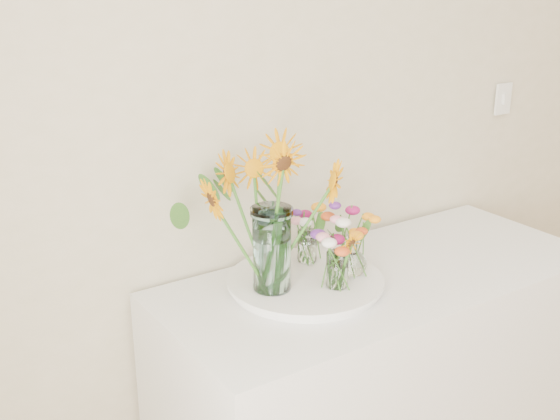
% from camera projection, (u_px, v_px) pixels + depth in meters
% --- Properties ---
extents(counter, '(1.40, 0.60, 0.90)m').
position_uv_depth(counter, '(377.00, 399.00, 2.29)').
color(counter, white).
rests_on(counter, ground_plane).
extents(tray, '(0.43, 0.43, 0.02)m').
position_uv_depth(tray, '(305.00, 284.00, 2.04)').
color(tray, white).
rests_on(tray, counter).
extents(mason_jar, '(0.13, 0.13, 0.25)m').
position_uv_depth(mason_jar, '(272.00, 249.00, 1.93)').
color(mason_jar, '#B9E6EC').
rests_on(mason_jar, tray).
extents(sunflower_bouquet, '(0.70, 0.70, 0.46)m').
position_uv_depth(sunflower_bouquet, '(272.00, 214.00, 1.90)').
color(sunflower_bouquet, orange).
rests_on(sunflower_bouquet, tray).
extents(small_vase_a, '(0.08, 0.08, 0.11)m').
position_uv_depth(small_vase_a, '(337.00, 270.00, 1.97)').
color(small_vase_a, white).
rests_on(small_vase_a, tray).
extents(wildflower_posy_a, '(0.20, 0.20, 0.20)m').
position_uv_depth(wildflower_posy_a, '(338.00, 256.00, 1.95)').
color(wildflower_posy_a, orange).
rests_on(wildflower_posy_a, tray).
extents(small_vase_b, '(0.11, 0.11, 0.12)m').
position_uv_depth(small_vase_b, '(353.00, 256.00, 2.05)').
color(small_vase_b, white).
rests_on(small_vase_b, tray).
extents(wildflower_posy_b, '(0.22, 0.22, 0.21)m').
position_uv_depth(wildflower_posy_b, '(353.00, 241.00, 2.03)').
color(wildflower_posy_b, orange).
rests_on(wildflower_posy_b, tray).
extents(small_vase_c, '(0.07, 0.07, 0.10)m').
position_uv_depth(small_vase_c, '(307.00, 247.00, 2.14)').
color(small_vase_c, white).
rests_on(small_vase_c, tray).
extents(wildflower_posy_c, '(0.18, 0.18, 0.19)m').
position_uv_depth(wildflower_posy_c, '(307.00, 233.00, 2.12)').
color(wildflower_posy_c, orange).
rests_on(wildflower_posy_c, tray).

